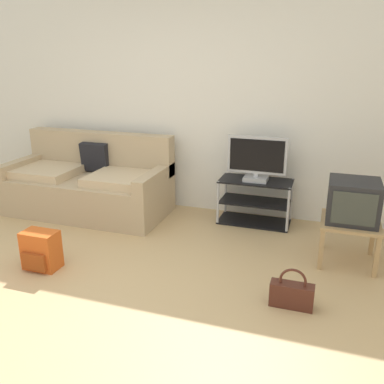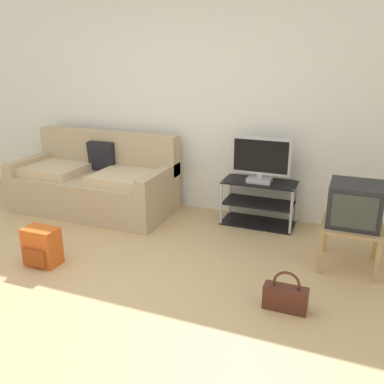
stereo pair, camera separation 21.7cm
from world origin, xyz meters
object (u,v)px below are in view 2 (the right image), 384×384
object	(u,v)px
handbag	(285,297)
tv_stand	(259,203)
crt_tv	(355,204)
couch	(96,183)
backpack	(42,247)
side_table	(351,231)
flat_tv	(261,160)

from	to	relation	value
handbag	tv_stand	bearing A→B (deg)	110.05
crt_tv	couch	bearing A→B (deg)	172.44
tv_stand	backpack	size ratio (longest dim) A/B	2.29
side_table	backpack	world-z (taller)	side_table
crt_tv	handbag	distance (m)	1.15
couch	handbag	world-z (taller)	couch
backpack	flat_tv	bearing A→B (deg)	24.10
crt_tv	handbag	bearing A→B (deg)	-114.08
crt_tv	handbag	world-z (taller)	crt_tv
couch	crt_tv	xyz separation A→B (m)	(3.05, -0.40, 0.27)
flat_tv	backpack	size ratio (longest dim) A/B	1.85
tv_stand	crt_tv	size ratio (longest dim) A/B	1.83
tv_stand	backpack	xyz separation A→B (m)	(-1.66, -1.72, -0.08)
flat_tv	backpack	bearing A→B (deg)	-134.44
tv_stand	side_table	bearing A→B (deg)	-34.29
tv_stand	crt_tv	bearing A→B (deg)	-33.67
flat_tv	side_table	size ratio (longest dim) A/B	1.26
flat_tv	backpack	world-z (taller)	flat_tv
couch	crt_tv	world-z (taller)	couch
crt_tv	flat_tv	bearing A→B (deg)	147.22
side_table	crt_tv	size ratio (longest dim) A/B	1.17
flat_tv	couch	bearing A→B (deg)	-173.06
flat_tv	side_table	distance (m)	1.28
crt_tv	backpack	size ratio (longest dim) A/B	1.25
tv_stand	flat_tv	xyz separation A→B (m)	(-0.00, -0.02, 0.51)
flat_tv	side_table	xyz separation A→B (m)	(1.01, -0.67, -0.41)
couch	crt_tv	size ratio (longest dim) A/B	4.38
crt_tv	backpack	distance (m)	2.90
couch	flat_tv	distance (m)	2.09
flat_tv	tv_stand	bearing A→B (deg)	90.00
side_table	backpack	distance (m)	2.87
side_table	backpack	xyz separation A→B (m)	(-2.67, -1.03, -0.18)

